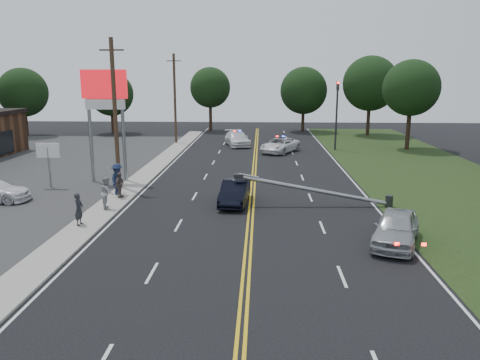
{
  "coord_description": "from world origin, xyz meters",
  "views": [
    {
      "loc": [
        0.53,
        -18.92,
        7.54
      ],
      "look_at": [
        -0.66,
        7.32,
        1.7
      ],
      "focal_mm": 35.0,
      "sensor_mm": 36.0,
      "label": 1
    }
  ],
  "objects_px": {
    "utility_pole_mid": "(115,114)",
    "bystander_c": "(117,179)",
    "pylon_sign": "(105,99)",
    "crashed_sedan": "(235,192)",
    "waiting_sedan": "(396,228)",
    "bystander_b": "(107,192)",
    "small_sign": "(48,154)",
    "fallen_streetlight": "(323,191)",
    "emergency_b": "(237,139)",
    "traffic_signal": "(337,109)",
    "bystander_a": "(79,209)",
    "utility_pole_far": "(175,99)",
    "emergency_a": "(280,145)",
    "bystander_d": "(120,185)"
  },
  "relations": [
    {
      "from": "waiting_sedan",
      "to": "bystander_c",
      "type": "distance_m",
      "value": 17.39
    },
    {
      "from": "small_sign",
      "to": "crashed_sedan",
      "type": "height_order",
      "value": "small_sign"
    },
    {
      "from": "traffic_signal",
      "to": "bystander_a",
      "type": "xyz_separation_m",
      "value": [
        -16.98,
        -26.47,
        -3.26
      ]
    },
    {
      "from": "utility_pole_mid",
      "to": "bystander_c",
      "type": "xyz_separation_m",
      "value": [
        0.58,
        -2.14,
        -3.96
      ]
    },
    {
      "from": "utility_pole_mid",
      "to": "bystander_a",
      "type": "height_order",
      "value": "utility_pole_mid"
    },
    {
      "from": "bystander_c",
      "to": "bystander_d",
      "type": "bearing_deg",
      "value": -146.71
    },
    {
      "from": "bystander_b",
      "to": "utility_pole_far",
      "type": "bearing_deg",
      "value": -14.28
    },
    {
      "from": "bystander_d",
      "to": "pylon_sign",
      "type": "bearing_deg",
      "value": 36.38
    },
    {
      "from": "utility_pole_far",
      "to": "crashed_sedan",
      "type": "distance_m",
      "value": 27.31
    },
    {
      "from": "utility_pole_mid",
      "to": "bystander_b",
      "type": "relative_size",
      "value": 5.39
    },
    {
      "from": "utility_pole_far",
      "to": "bystander_c",
      "type": "distance_m",
      "value": 24.47
    },
    {
      "from": "crashed_sedan",
      "to": "traffic_signal",
      "type": "bearing_deg",
      "value": 70.79
    },
    {
      "from": "traffic_signal",
      "to": "fallen_streetlight",
      "type": "bearing_deg",
      "value": -100.59
    },
    {
      "from": "small_sign",
      "to": "traffic_signal",
      "type": "distance_m",
      "value": 28.72
    },
    {
      "from": "fallen_streetlight",
      "to": "utility_pole_far",
      "type": "distance_m",
      "value": 29.54
    },
    {
      "from": "bystander_d",
      "to": "bystander_a",
      "type": "bearing_deg",
      "value": -172.56
    },
    {
      "from": "traffic_signal",
      "to": "waiting_sedan",
      "type": "relative_size",
      "value": 1.53
    },
    {
      "from": "bystander_d",
      "to": "emergency_a",
      "type": "bearing_deg",
      "value": -17.41
    },
    {
      "from": "small_sign",
      "to": "utility_pole_mid",
      "type": "relative_size",
      "value": 0.31
    },
    {
      "from": "utility_pole_far",
      "to": "waiting_sedan",
      "type": "relative_size",
      "value": 2.17
    },
    {
      "from": "traffic_signal",
      "to": "crashed_sedan",
      "type": "bearing_deg",
      "value": -113.25
    },
    {
      "from": "bystander_d",
      "to": "crashed_sedan",
      "type": "bearing_deg",
      "value": -83.62
    },
    {
      "from": "utility_pole_mid",
      "to": "utility_pole_far",
      "type": "bearing_deg",
      "value": 90.0
    },
    {
      "from": "traffic_signal",
      "to": "emergency_a",
      "type": "distance_m",
      "value": 7.08
    },
    {
      "from": "small_sign",
      "to": "bystander_a",
      "type": "bearing_deg",
      "value": -57.89
    },
    {
      "from": "utility_pole_far",
      "to": "bystander_c",
      "type": "height_order",
      "value": "utility_pole_far"
    },
    {
      "from": "emergency_a",
      "to": "emergency_b",
      "type": "height_order",
      "value": "emergency_b"
    },
    {
      "from": "utility_pole_far",
      "to": "bystander_a",
      "type": "xyz_separation_m",
      "value": [
        0.52,
        -30.48,
        -4.13
      ]
    },
    {
      "from": "crashed_sedan",
      "to": "bystander_d",
      "type": "bearing_deg",
      "value": 178.43
    },
    {
      "from": "small_sign",
      "to": "fallen_streetlight",
      "type": "relative_size",
      "value": 0.33
    },
    {
      "from": "crashed_sedan",
      "to": "emergency_b",
      "type": "xyz_separation_m",
      "value": [
        -1.09,
        24.19,
        0.08
      ]
    },
    {
      "from": "crashed_sedan",
      "to": "emergency_a",
      "type": "relative_size",
      "value": 0.82
    },
    {
      "from": "bystander_a",
      "to": "bystander_b",
      "type": "xyz_separation_m",
      "value": [
        0.45,
        3.1,
        0.1
      ]
    },
    {
      "from": "utility_pole_mid",
      "to": "bystander_c",
      "type": "distance_m",
      "value": 4.54
    },
    {
      "from": "pylon_sign",
      "to": "crashed_sedan",
      "type": "relative_size",
      "value": 1.85
    },
    {
      "from": "utility_pole_far",
      "to": "bystander_b",
      "type": "bearing_deg",
      "value": -87.98
    },
    {
      "from": "utility_pole_mid",
      "to": "emergency_a",
      "type": "bearing_deg",
      "value": 53.94
    },
    {
      "from": "utility_pole_mid",
      "to": "bystander_d",
      "type": "xyz_separation_m",
      "value": [
        0.96,
        -2.98,
        -4.16
      ]
    },
    {
      "from": "utility_pole_far",
      "to": "bystander_b",
      "type": "distance_m",
      "value": 27.69
    },
    {
      "from": "emergency_b",
      "to": "pylon_sign",
      "type": "bearing_deg",
      "value": -128.03
    },
    {
      "from": "traffic_signal",
      "to": "utility_pole_far",
      "type": "bearing_deg",
      "value": 167.11
    },
    {
      "from": "utility_pole_mid",
      "to": "bystander_c",
      "type": "height_order",
      "value": "utility_pole_mid"
    },
    {
      "from": "emergency_a",
      "to": "bystander_c",
      "type": "bearing_deg",
      "value": -93.01
    },
    {
      "from": "emergency_b",
      "to": "bystander_a",
      "type": "bearing_deg",
      "value": -116.42
    },
    {
      "from": "traffic_signal",
      "to": "bystander_d",
      "type": "distance_m",
      "value": 26.91
    },
    {
      "from": "fallen_streetlight",
      "to": "bystander_a",
      "type": "distance_m",
      "value": 13.63
    },
    {
      "from": "waiting_sedan",
      "to": "bystander_b",
      "type": "relative_size",
      "value": 2.48
    },
    {
      "from": "emergency_b",
      "to": "bystander_c",
      "type": "height_order",
      "value": "bystander_c"
    },
    {
      "from": "emergency_a",
      "to": "bystander_c",
      "type": "relative_size",
      "value": 2.62
    },
    {
      "from": "small_sign",
      "to": "bystander_b",
      "type": "bearing_deg",
      "value": -43.03
    }
  ]
}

